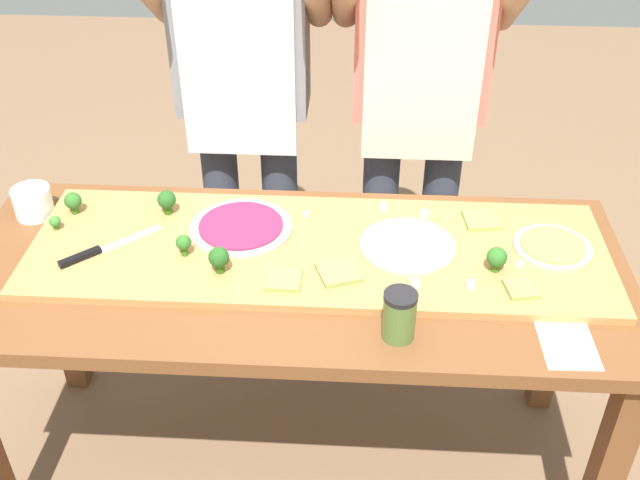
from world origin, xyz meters
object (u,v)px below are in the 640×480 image
pizza_whole_cheese_artichoke (408,245)px  cook_left (243,78)px  pizza_whole_beet_magenta (241,227)px  broccoli_floret_front_mid (497,258)px  cheese_crumble_e (415,284)px  cheese_crumble_b (425,214)px  pizza_slice_far_right (521,288)px  pizza_slice_center (339,272)px  broccoli_floret_back_left (55,222)px  chefs_knife (97,251)px  pizza_slice_far_left (481,220)px  cheese_crumble_c (470,285)px  cheese_crumble_a (383,207)px  cook_right (420,83)px  broccoli_floret_center_left (219,258)px  broccoli_floret_back_mid (73,201)px  sauce_jar (399,315)px  flour_cup (33,204)px  recipe_note (568,345)px  broccoli_floret_center_right (167,200)px  pizza_slice_near_left (283,279)px  broccoli_floret_front_left (183,244)px  pizza_whole_pesto_green (552,247)px  cheese_crumble_d (307,214)px  prep_table (294,298)px  cheese_crumble_f (521,265)px

pizza_whole_cheese_artichoke → cook_left: 0.78m
pizza_whole_beet_magenta → broccoli_floret_front_mid: broccoli_floret_front_mid is taller
cheese_crumble_e → cheese_crumble_b: bearing=82.4°
pizza_whole_beet_magenta → cook_left: cook_left is taller
cheese_crumble_b → pizza_slice_far_right: bearing=-54.8°
pizza_slice_center → broccoli_floret_back_left: bearing=168.9°
chefs_knife → pizza_slice_far_left: bearing=11.3°
pizza_whole_beet_magenta → cheese_crumble_c: 0.62m
broccoli_floret_back_left → cheese_crumble_a: size_ratio=2.06×
cheese_crumble_e → cook_right: cook_right is taller
broccoli_floret_center_left → broccoli_floret_back_mid: bearing=151.8°
pizza_slice_far_right → sauce_jar: size_ratio=0.61×
broccoli_floret_front_mid → cheese_crumble_a: bearing=136.7°
pizza_whole_cheese_artichoke → flour_cup: 1.04m
broccoli_floret_back_mid → broccoli_floret_center_left: 0.50m
chefs_knife → broccoli_floret_front_mid: (1.00, -0.01, 0.03)m
recipe_note → pizza_whole_beet_magenta: bearing=154.4°
broccoli_floret_center_right → cheese_crumble_c: 0.84m
pizza_whole_cheese_artichoke → cheese_crumble_b: size_ratio=12.84×
pizza_slice_near_left → broccoli_floret_back_mid: 0.66m
recipe_note → cheese_crumble_b: bearing=122.4°
pizza_slice_far_right → broccoli_floret_front_left: broccoli_floret_front_left is taller
pizza_whole_cheese_artichoke → broccoli_floret_center_right: broccoli_floret_center_right is taller
pizza_whole_pesto_green → broccoli_floret_front_mid: broccoli_floret_front_mid is taller
recipe_note → chefs_knife: bearing=167.6°
broccoli_floret_front_left → cheese_crumble_b: broccoli_floret_front_left is taller
pizza_whole_beet_magenta → cheese_crumble_a: bearing=17.2°
pizza_slice_far_left → sauce_jar: 0.50m
broccoli_floret_back_left → cheese_crumble_b: bearing=6.6°
broccoli_floret_center_right → cheese_crumble_e: size_ratio=3.43×
pizza_whole_cheese_artichoke → cheese_crumble_c: cheese_crumble_c is taller
flour_cup → sauce_jar: 1.09m
pizza_whole_cheese_artichoke → pizza_slice_far_left: bearing=32.5°
pizza_slice_far_right → cheese_crumble_d: size_ratio=5.35×
cheese_crumble_c → recipe_note: size_ratio=0.12×
prep_table → cheese_crumble_b: bearing=31.3°
flour_cup → sauce_jar: (1.00, -0.44, 0.02)m
chefs_knife → broccoli_floret_front_left: 0.23m
cheese_crumble_c → cook_left: bearing=131.2°
pizza_slice_far_right → broccoli_floret_front_mid: (-0.05, 0.08, 0.03)m
broccoli_floret_center_left → broccoli_floret_back_left: 0.49m
pizza_whole_pesto_green → broccoli_floret_back_mid: broccoli_floret_back_mid is taller
cheese_crumble_e → prep_table: bearing=162.4°
recipe_note → cook_right: cook_right is taller
pizza_slice_far_left → flour_cup: (-1.23, -0.00, 0.01)m
pizza_whole_cheese_artichoke → cheese_crumble_c: size_ratio=13.48×
cheese_crumble_d → sauce_jar: (0.24, -0.44, 0.03)m
cheese_crumble_e → cheese_crumble_f: bearing=19.3°
pizza_slice_center → cheese_crumble_a: bearing=69.2°
chefs_knife → pizza_whole_pesto_green: same height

